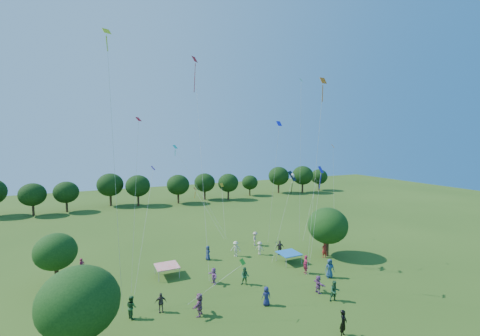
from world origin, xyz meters
name	(u,v)px	position (x,y,z in m)	size (l,w,h in m)	color
near_tree_west	(79,303)	(-13.09, 8.87, 3.80)	(4.78, 4.78, 5.96)	#422B19
near_tree_north	(55,252)	(-15.38, 21.05, 3.30)	(3.72, 3.72, 4.99)	#422B19
near_tree_east	(328,226)	(12.43, 16.65, 3.61)	(4.60, 4.60, 5.69)	#422B19
treeline	(148,185)	(-1.73, 55.43, 4.09)	(88.01, 8.77, 6.77)	#422B19
tent_red_stripe	(167,266)	(-5.68, 18.99, 1.04)	(2.20, 2.20, 1.10)	red
tent_blue	(289,253)	(7.28, 16.86, 1.04)	(2.20, 2.20, 1.10)	#1B61B0
man_in_black	(343,323)	(3.28, 4.13, 0.93)	(0.69, 0.45, 1.86)	black
crowd_person_0	(330,268)	(8.75, 11.92, 0.93)	(0.92, 0.50, 1.87)	navy
crowd_person_1	(324,250)	(11.78, 16.39, 0.90)	(0.67, 0.43, 1.79)	maroon
crowd_person_2	(245,276)	(0.51, 14.00, 0.83)	(0.82, 0.44, 1.67)	#296139
crowd_person_3	(255,239)	(6.53, 23.43, 0.89)	(1.16, 0.52, 1.78)	tan
crowd_person_4	(161,303)	(-7.56, 12.56, 0.78)	(0.91, 0.42, 1.56)	#433A36
crowd_person_5	(318,284)	(5.72, 9.86, 0.79)	(1.47, 0.53, 1.58)	#7F4C82
crowd_person_6	(208,253)	(-0.57, 21.39, 0.80)	(0.79, 0.43, 1.60)	navy
crowd_person_7	(82,266)	(-13.37, 23.20, 0.80)	(0.59, 0.38, 1.59)	maroon
crowd_person_8	(132,307)	(-9.73, 12.65, 0.87)	(0.86, 0.46, 1.74)	#214E25
crowd_person_9	(260,248)	(5.50, 20.32, 0.78)	(1.02, 0.46, 1.56)	#C0B799
crowd_person_10	(80,286)	(-13.40, 18.29, 0.87)	(1.02, 0.46, 1.74)	#3E3A32
crowd_person_11	(199,304)	(-4.96, 10.78, 0.89)	(1.67, 0.60, 1.79)	#844D6C
crowd_person_12	(266,296)	(0.49, 9.94, 0.78)	(0.77, 0.42, 1.57)	navy
crowd_person_13	(305,264)	(7.18, 13.71, 0.93)	(0.70, 0.45, 1.87)	maroon
crowd_person_14	(335,291)	(6.02, 8.10, 0.88)	(0.87, 0.47, 1.75)	#235230
crowd_person_15	(236,249)	(2.71, 21.00, 0.90)	(1.18, 0.53, 1.81)	beige
crowd_person_16	(280,248)	(7.60, 19.24, 0.87)	(1.02, 0.46, 1.74)	#403633
crowd_person_17	(214,276)	(-2.06, 15.45, 0.77)	(1.45, 0.52, 1.55)	#9C5C9F
pirate_kite	(292,177)	(7.19, 16.33, 9.57)	(4.07, 2.26, 8.87)	black
red_high_kite	(197,95)	(-2.00, 20.23, 18.10)	(1.83, 8.55, 21.01)	red
small_kite_0	(137,163)	(-8.66, 15.77, 11.63)	(1.54, 2.59, 14.14)	red
small_kite_1	(333,168)	(12.53, 16.09, 10.30)	(1.28, 0.70, 11.69)	orange
small_kite_2	(222,192)	(3.39, 26.82, 6.61)	(1.18, 3.64, 6.45)	orange
small_kite_3	(235,268)	(-2.53, 9.44, 3.89)	(4.35, 1.36, 3.22)	#2C951B
small_kite_4	(277,149)	(6.28, 18.02, 12.50)	(0.67, 2.78, 14.18)	#171FEA
small_kite_5	(150,192)	(-7.37, 17.65, 8.78)	(2.83, 5.41, 9.76)	#78199B
small_kite_6	(314,189)	(14.91, 22.38, 6.95)	(5.27, 4.29, 6.97)	white
small_kite_7	(184,163)	(-1.42, 27.88, 10.54)	(5.42, 5.58, 11.51)	#0DC7AD
small_kite_8	(319,127)	(4.89, 9.16, 14.59)	(0.72, 2.38, 17.15)	#D65D0C
small_kite_9	(199,196)	(0.45, 27.81, 6.18)	(2.55, 4.94, 5.95)	#E9500C
small_kite_10	(111,117)	(-10.80, 10.20, 15.00)	(0.76, 2.02, 19.01)	#B2CD12
small_kite_11	(300,135)	(8.67, 17.03, 14.03)	(2.89, 3.76, 18.53)	#228A19
small_kite_12	(319,184)	(6.16, 10.58, 9.65)	(1.19, 0.73, 9.89)	#1611B3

